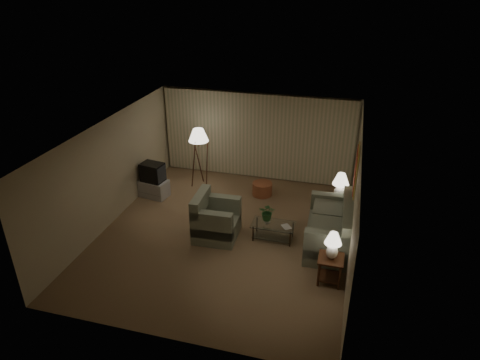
# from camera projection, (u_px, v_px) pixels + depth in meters

# --- Properties ---
(ground) EXTENTS (7.00, 7.00, 0.00)m
(ground) POSITION_uv_depth(u_px,v_px,m) (225.00, 234.00, 10.68)
(ground) COLOR #8C6C4D
(ground) RESTS_ON ground
(room_shell) EXTENTS (6.04, 7.02, 2.72)m
(room_shell) POSITION_uv_depth(u_px,v_px,m) (241.00, 147.00, 11.20)
(room_shell) COLOR #C4BA96
(room_shell) RESTS_ON ground
(sofa) EXTENTS (2.06, 1.11, 0.89)m
(sofa) POSITION_uv_depth(u_px,v_px,m) (328.00, 229.00, 10.07)
(sofa) COLOR gray
(sofa) RESTS_ON ground
(armchair) EXTENTS (1.14, 1.09, 0.89)m
(armchair) POSITION_uv_depth(u_px,v_px,m) (217.00, 220.00, 10.39)
(armchair) COLOR gray
(armchair) RESTS_ON ground
(side_table_near) EXTENTS (0.52, 0.52, 0.60)m
(side_table_near) POSITION_uv_depth(u_px,v_px,m) (330.00, 265.00, 8.88)
(side_table_near) COLOR #381D0F
(side_table_near) RESTS_ON ground
(side_table_far) EXTENTS (0.46, 0.39, 0.60)m
(side_table_far) POSITION_uv_depth(u_px,v_px,m) (338.00, 206.00, 11.14)
(side_table_far) COLOR #381D0F
(side_table_far) RESTS_ON ground
(table_lamp_near) EXTENTS (0.35, 0.35, 0.61)m
(table_lamp_near) POSITION_uv_depth(u_px,v_px,m) (333.00, 243.00, 8.63)
(table_lamp_near) COLOR white
(table_lamp_near) RESTS_ON side_table_near
(table_lamp_far) EXTENTS (0.42, 0.42, 0.73)m
(table_lamp_far) POSITION_uv_depth(u_px,v_px,m) (341.00, 184.00, 10.85)
(table_lamp_far) COLOR white
(table_lamp_far) RESTS_ON side_table_far
(coffee_table) EXTENTS (1.04, 0.57, 0.41)m
(coffee_table) POSITION_uv_depth(u_px,v_px,m) (273.00, 229.00, 10.36)
(coffee_table) COLOR silver
(coffee_table) RESTS_ON ground
(tv_cabinet) EXTENTS (0.95, 0.75, 0.50)m
(tv_cabinet) POSITION_uv_depth(u_px,v_px,m) (154.00, 188.00, 12.34)
(tv_cabinet) COLOR #9E9EA0
(tv_cabinet) RESTS_ON ground
(crt_tv) EXTENTS (0.77, 0.65, 0.53)m
(crt_tv) POSITION_uv_depth(u_px,v_px,m) (153.00, 172.00, 12.12)
(crt_tv) COLOR black
(crt_tv) RESTS_ON tv_cabinet
(floor_lamp) EXTENTS (0.59, 0.59, 1.81)m
(floor_lamp) POSITION_uv_depth(u_px,v_px,m) (199.00, 157.00, 12.66)
(floor_lamp) COLOR #381D0F
(floor_lamp) RESTS_ON ground
(ottoman) EXTENTS (0.75, 0.75, 0.38)m
(ottoman) POSITION_uv_depth(u_px,v_px,m) (262.00, 189.00, 12.45)
(ottoman) COLOR #955A32
(ottoman) RESTS_ON ground
(vase) EXTENTS (0.17, 0.17, 0.16)m
(vase) POSITION_uv_depth(u_px,v_px,m) (267.00, 221.00, 10.30)
(vase) COLOR silver
(vase) RESTS_ON coffee_table
(flowers) EXTENTS (0.40, 0.35, 0.43)m
(flowers) POSITION_uv_depth(u_px,v_px,m) (268.00, 210.00, 10.17)
(flowers) COLOR #2F6A31
(flowers) RESTS_ON vase
(book) EXTENTS (0.30, 0.31, 0.02)m
(book) POSITION_uv_depth(u_px,v_px,m) (283.00, 228.00, 10.15)
(book) COLOR olive
(book) RESTS_ON coffee_table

